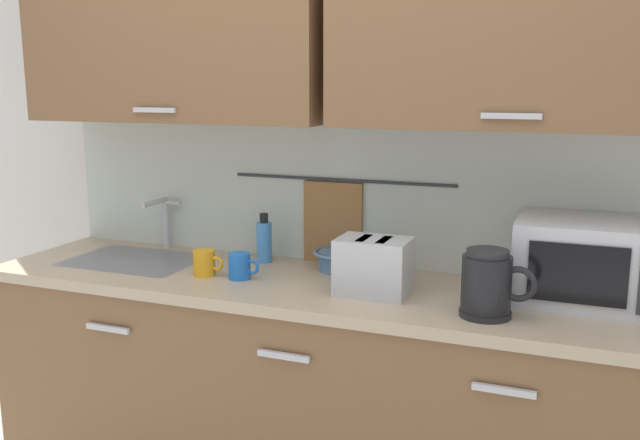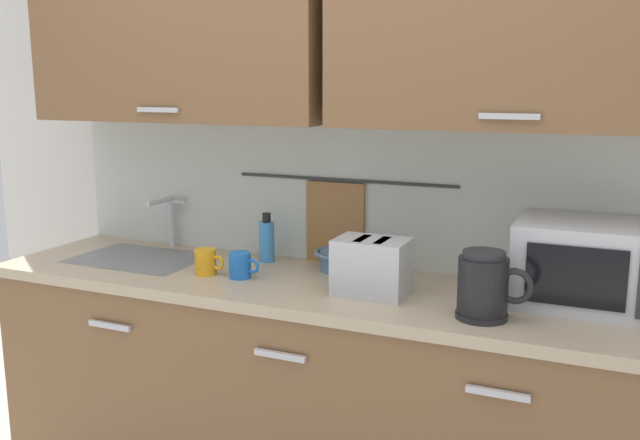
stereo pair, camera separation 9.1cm
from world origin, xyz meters
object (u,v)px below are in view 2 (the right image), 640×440
at_px(mug_by_kettle, 241,265).
at_px(dish_soap_bottle, 267,240).
at_px(mixing_bowl, 342,259).
at_px(electric_kettle, 484,286).
at_px(microwave, 591,264).
at_px(mug_near_sink, 206,262).
at_px(toaster, 372,267).

bearing_deg(mug_by_kettle, dish_soap_bottle, 95.60).
height_order(mixing_bowl, mug_by_kettle, mug_by_kettle).
height_order(electric_kettle, dish_soap_bottle, electric_kettle).
bearing_deg(microwave, electric_kettle, -137.43).
relative_size(microwave, mug_near_sink, 3.83).
distance_m(mug_near_sink, toaster, 0.65).
bearing_deg(microwave, toaster, -166.03).
bearing_deg(dish_soap_bottle, mug_near_sink, -114.66).
height_order(microwave, mixing_bowl, microwave).
distance_m(mug_near_sink, mug_by_kettle, 0.14).
bearing_deg(dish_soap_bottle, microwave, -3.63).
height_order(electric_kettle, mixing_bowl, electric_kettle).
height_order(dish_soap_bottle, toaster, dish_soap_bottle).
xyz_separation_m(electric_kettle, toaster, (-0.39, 0.09, -0.01)).
xyz_separation_m(dish_soap_bottle, mug_near_sink, (-0.12, -0.26, -0.04)).
xyz_separation_m(mug_near_sink, mixing_bowl, (0.44, 0.25, -0.00)).
bearing_deg(mug_near_sink, microwave, 7.79).
relative_size(dish_soap_bottle, mug_by_kettle, 1.63).
height_order(dish_soap_bottle, mug_by_kettle, dish_soap_bottle).
height_order(mug_near_sink, mixing_bowl, mug_near_sink).
distance_m(microwave, mug_by_kettle, 1.19).
distance_m(dish_soap_bottle, mug_near_sink, 0.28).
xyz_separation_m(toaster, mug_by_kettle, (-0.50, -0.01, -0.05)).
bearing_deg(electric_kettle, dish_soap_bottle, 159.79).
relative_size(microwave, mixing_bowl, 2.15).
distance_m(electric_kettle, toaster, 0.40).
xyz_separation_m(mixing_bowl, mug_by_kettle, (-0.30, -0.24, 0.00)).
xyz_separation_m(electric_kettle, mixing_bowl, (-0.59, 0.33, -0.06)).
xyz_separation_m(electric_kettle, mug_by_kettle, (-0.89, 0.09, -0.05)).
relative_size(microwave, dish_soap_bottle, 2.35).
bearing_deg(dish_soap_bottle, mixing_bowl, -0.68).
xyz_separation_m(mug_near_sink, mug_by_kettle, (0.14, 0.01, 0.00)).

